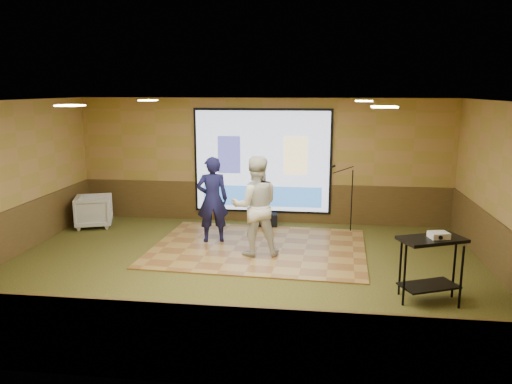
# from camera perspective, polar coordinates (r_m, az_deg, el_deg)

# --- Properties ---
(ground) EXTENTS (9.00, 9.00, 0.00)m
(ground) POSITION_cam_1_polar(r_m,az_deg,el_deg) (9.04, -1.88, -9.06)
(ground) COLOR #2B3518
(ground) RESTS_ON ground
(room_shell) EXTENTS (9.04, 7.04, 3.02)m
(room_shell) POSITION_cam_1_polar(r_m,az_deg,el_deg) (8.52, -1.97, 4.22)
(room_shell) COLOR #AB8347
(room_shell) RESTS_ON ground
(wainscot_back) EXTENTS (9.00, 0.04, 0.95)m
(wainscot_back) POSITION_cam_1_polar(r_m,az_deg,el_deg) (12.21, 0.72, -1.21)
(wainscot_back) COLOR #493518
(wainscot_back) RESTS_ON ground
(wainscot_front) EXTENTS (9.00, 0.04, 0.95)m
(wainscot_front) POSITION_cam_1_polar(r_m,az_deg,el_deg) (5.74, -7.72, -16.80)
(wainscot_front) COLOR #493518
(wainscot_front) RESTS_ON ground
(wainscot_left) EXTENTS (0.04, 7.00, 0.95)m
(wainscot_left) POSITION_cam_1_polar(r_m,az_deg,el_deg) (10.55, -26.77, -4.58)
(wainscot_left) COLOR #493518
(wainscot_left) RESTS_ON ground
(wainscot_right) EXTENTS (0.04, 7.00, 0.95)m
(wainscot_right) POSITION_cam_1_polar(r_m,az_deg,el_deg) (9.31, 26.68, -6.63)
(wainscot_right) COLOR #493518
(wainscot_right) RESTS_ON ground
(projector_screen) EXTENTS (3.32, 0.06, 2.52)m
(projector_screen) POSITION_cam_1_polar(r_m,az_deg,el_deg) (11.98, 0.71, 3.41)
(projector_screen) COLOR black
(projector_screen) RESTS_ON room_shell
(downlight_nw) EXTENTS (0.32, 0.32, 0.02)m
(downlight_nw) POSITION_cam_1_polar(r_m,az_deg,el_deg) (10.75, -12.24, 10.20)
(downlight_nw) COLOR #FFEDBF
(downlight_nw) RESTS_ON room_shell
(downlight_ne) EXTENTS (0.32, 0.32, 0.02)m
(downlight_ne) POSITION_cam_1_polar(r_m,az_deg,el_deg) (10.18, 12.22, 10.13)
(downlight_ne) COLOR #FFEDBF
(downlight_ne) RESTS_ON room_shell
(downlight_sw) EXTENTS (0.32, 0.32, 0.02)m
(downlight_sw) POSITION_cam_1_polar(r_m,az_deg,el_deg) (7.72, -20.48, 9.24)
(downlight_sw) COLOR #FFEDBF
(downlight_sw) RESTS_ON room_shell
(downlight_se) EXTENTS (0.32, 0.32, 0.02)m
(downlight_se) POSITION_cam_1_polar(r_m,az_deg,el_deg) (6.89, 14.46, 9.40)
(downlight_se) COLOR #FFEDBF
(downlight_se) RESTS_ON room_shell
(dance_floor) EXTENTS (4.42, 3.45, 0.03)m
(dance_floor) POSITION_cam_1_polar(r_m,az_deg,el_deg) (10.28, 0.32, -6.37)
(dance_floor) COLOR #A07B3B
(dance_floor) RESTS_ON ground
(player_left) EXTENTS (0.76, 0.61, 1.81)m
(player_left) POSITION_cam_1_polar(r_m,az_deg,el_deg) (10.46, -5.00, -0.86)
(player_left) COLOR #151544
(player_left) RESTS_ON dance_floor
(player_right) EXTENTS (1.09, 0.93, 1.94)m
(player_right) POSITION_cam_1_polar(r_m,az_deg,el_deg) (9.57, -0.08, -1.62)
(player_right) COLOR silver
(player_right) RESTS_ON dance_floor
(av_table) EXTENTS (0.96, 0.51, 1.02)m
(av_table) POSITION_cam_1_polar(r_m,az_deg,el_deg) (8.04, 19.36, -6.97)
(av_table) COLOR black
(av_table) RESTS_ON ground
(projector) EXTENTS (0.32, 0.29, 0.09)m
(projector) POSITION_cam_1_polar(r_m,az_deg,el_deg) (7.96, 20.15, -4.65)
(projector) COLOR white
(projector) RESTS_ON av_table
(mic_stand) EXTENTS (0.61, 0.25, 1.55)m
(mic_stand) POSITION_cam_1_polar(r_m,az_deg,el_deg) (11.49, 10.55, -2.14)
(mic_stand) COLOR black
(mic_stand) RESTS_ON ground
(banquet_chair) EXTENTS (1.05, 1.03, 0.75)m
(banquet_chair) POSITION_cam_1_polar(r_m,az_deg,el_deg) (12.37, -18.02, -2.10)
(banquet_chair) COLOR gray
(banquet_chair) RESTS_ON ground
(duffel_bag) EXTENTS (0.53, 0.39, 0.31)m
(duffel_bag) POSITION_cam_1_polar(r_m,az_deg,el_deg) (11.81, 1.22, -3.25)
(duffel_bag) COLOR black
(duffel_bag) RESTS_ON ground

